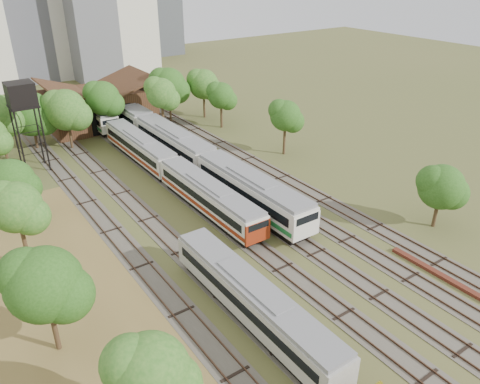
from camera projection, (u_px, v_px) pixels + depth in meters
ground at (395, 328)px, 34.15m from camera, size 240.00×240.00×0.00m
dry_grass_patch at (119, 368)px, 30.81m from camera, size 14.00×60.00×0.04m
tracks at (209, 200)px, 52.12m from camera, size 24.60×80.00×0.19m
railcar_red_set at (171, 170)px, 55.24m from camera, size 2.77×34.57×3.41m
railcar_green_set at (174, 144)px, 62.03m from camera, size 3.21×52.08×3.98m
railcar_rear at (92, 113)px, 75.20m from camera, size 2.82×16.07×3.48m
old_grey_coach at (253, 301)px, 34.16m from camera, size 2.68×18.00×3.30m
water_tower at (21, 97)px, 55.56m from camera, size 3.23×3.23×11.16m
rail_pile_far at (438, 274)px, 39.82m from camera, size 0.57×9.09×0.30m
maintenance_shed at (99, 106)px, 74.83m from camera, size 16.45×11.55×7.58m
tree_band_left at (6, 184)px, 43.88m from camera, size 8.12×74.81×8.09m
tree_band_far at (98, 101)px, 67.49m from camera, size 36.42×10.50×8.83m
tree_band_right at (308, 130)px, 58.61m from camera, size 5.11×42.26×7.52m
tower_far_right at (152, 0)px, 125.86m from camera, size 12.00×12.00×28.00m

